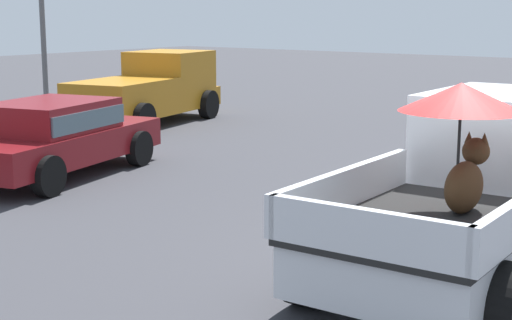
{
  "coord_description": "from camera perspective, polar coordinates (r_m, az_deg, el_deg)",
  "views": [
    {
      "loc": [
        -7.97,
        -3.1,
        2.87
      ],
      "look_at": [
        -0.6,
        2.46,
        1.1
      ],
      "focal_mm": 54.93,
      "sensor_mm": 36.0,
      "label": 1
    }
  ],
  "objects": [
    {
      "name": "ground_plane",
      "position": [
        9.02,
        15.07,
        -8.09
      ],
      "size": [
        80.0,
        80.0,
        0.0
      ],
      "primitive_type": "plane",
      "color": "#38383D"
    },
    {
      "name": "pickup_truck_main",
      "position": [
        9.19,
        16.38,
        -1.57
      ],
      "size": [
        5.12,
        2.4,
        2.18
      ],
      "rotation": [
        0.0,
        0.0,
        0.04
      ],
      "color": "black",
      "rests_on": "ground"
    },
    {
      "name": "pickup_truck_red",
      "position": [
        20.37,
        -7.72,
        5.14
      ],
      "size": [
        5.07,
        2.94,
        1.8
      ],
      "rotation": [
        0.0,
        0.0,
        0.21
      ],
      "color": "black",
      "rests_on": "ground"
    },
    {
      "name": "parked_sedan_far",
      "position": [
        14.09,
        -14.55,
        1.82
      ],
      "size": [
        4.6,
        2.75,
        1.33
      ],
      "rotation": [
        0.0,
        0.0,
        0.24
      ],
      "color": "black",
      "rests_on": "ground"
    }
  ]
}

